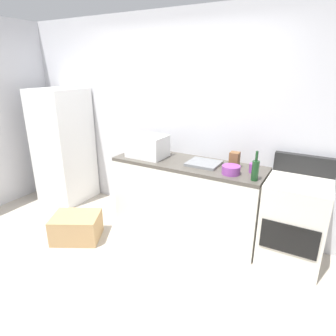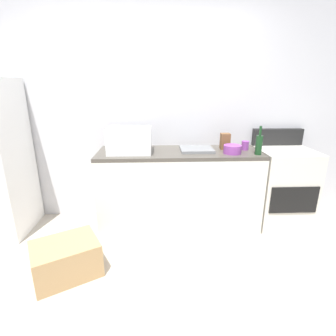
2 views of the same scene
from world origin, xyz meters
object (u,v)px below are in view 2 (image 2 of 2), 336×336
coffee_mug (245,145)px  knife_block (225,141)px  wine_bottle (259,144)px  cardboard_box_medium (66,259)px  stove_oven (281,185)px  microwave (130,140)px  mixing_bowl (232,149)px

coffee_mug → knife_block: bearing=167.5°
wine_bottle → cardboard_box_medium: (-1.87, -0.65, -0.86)m
coffee_mug → cardboard_box_medium: 2.15m
stove_oven → coffee_mug: stove_oven is taller
cardboard_box_medium → stove_oven: bearing=20.4°
knife_block → cardboard_box_medium: bearing=-150.0°
stove_oven → wine_bottle: bearing=-154.7°
stove_oven → knife_block: (-0.69, 0.07, 0.52)m
coffee_mug → microwave: bearing=-176.9°
microwave → coffee_mug: microwave is taller
coffee_mug → cardboard_box_medium: size_ratio=0.19×
microwave → mixing_bowl: microwave is taller
knife_block → stove_oven: bearing=-5.8°
wine_bottle → cardboard_box_medium: 2.16m
coffee_mug → knife_block: 0.23m
stove_oven → microwave: bearing=-178.4°
stove_oven → knife_block: 0.87m
coffee_mug → cardboard_box_medium: coffee_mug is taller
wine_bottle → knife_block: 0.39m
stove_oven → mixing_bowl: size_ratio=5.79×
microwave → cardboard_box_medium: (-0.51, -0.80, -0.88)m
microwave → cardboard_box_medium: microwave is taller
knife_block → mixing_bowl: knife_block is taller
microwave → knife_block: bearing=6.3°
microwave → wine_bottle: size_ratio=1.53×
coffee_mug → knife_block: (-0.22, 0.05, 0.04)m
coffee_mug → knife_block: knife_block is taller
microwave → wine_bottle: 1.36m
wine_bottle → knife_block: bearing=138.0°
stove_oven → cardboard_box_medium: bearing=-159.6°
wine_bottle → cardboard_box_medium: size_ratio=0.56×
stove_oven → cardboard_box_medium: stove_oven is taller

